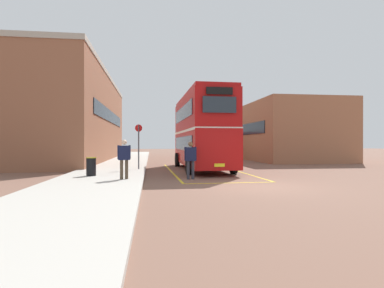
{
  "coord_description": "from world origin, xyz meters",
  "views": [
    {
      "loc": [
        -4.17,
        -11.84,
        1.7
      ],
      "look_at": [
        -1.24,
        10.48,
        1.65
      ],
      "focal_mm": 29.3,
      "sensor_mm": 36.0,
      "label": 1
    }
  ],
  "objects_px": {
    "single_deck_bus": "(208,144)",
    "pedestrian_waiting_near": "(124,156)",
    "double_decker_bus": "(201,131)",
    "litter_bin": "(91,167)",
    "bus_stop_sign": "(139,142)",
    "pedestrian_boarding": "(191,157)"
  },
  "relations": [
    {
      "from": "single_deck_bus",
      "to": "pedestrian_waiting_near",
      "type": "height_order",
      "value": "single_deck_bus"
    },
    {
      "from": "double_decker_bus",
      "to": "litter_bin",
      "type": "xyz_separation_m",
      "value": [
        -6.07,
        -4.37,
        -1.92
      ]
    },
    {
      "from": "single_deck_bus",
      "to": "bus_stop_sign",
      "type": "relative_size",
      "value": 3.6
    },
    {
      "from": "litter_bin",
      "to": "bus_stop_sign",
      "type": "bearing_deg",
      "value": 60.49
    },
    {
      "from": "single_deck_bus",
      "to": "bus_stop_sign",
      "type": "distance_m",
      "value": 21.11
    },
    {
      "from": "single_deck_bus",
      "to": "litter_bin",
      "type": "xyz_separation_m",
      "value": [
        -9.99,
        -23.3,
        -1.05
      ]
    },
    {
      "from": "single_deck_bus",
      "to": "pedestrian_waiting_near",
      "type": "xyz_separation_m",
      "value": [
        -8.31,
        -24.93,
        -0.5
      ]
    },
    {
      "from": "pedestrian_boarding",
      "to": "pedestrian_waiting_near",
      "type": "distance_m",
      "value": 3.12
    },
    {
      "from": "pedestrian_boarding",
      "to": "litter_bin",
      "type": "bearing_deg",
      "value": 169.84
    },
    {
      "from": "single_deck_bus",
      "to": "pedestrian_waiting_near",
      "type": "distance_m",
      "value": 26.28
    },
    {
      "from": "litter_bin",
      "to": "bus_stop_sign",
      "type": "height_order",
      "value": "bus_stop_sign"
    },
    {
      "from": "single_deck_bus",
      "to": "litter_bin",
      "type": "distance_m",
      "value": 25.37
    },
    {
      "from": "single_deck_bus",
      "to": "litter_bin",
      "type": "height_order",
      "value": "single_deck_bus"
    },
    {
      "from": "litter_bin",
      "to": "bus_stop_sign",
      "type": "xyz_separation_m",
      "value": [
        2.11,
        3.72,
        1.18
      ]
    },
    {
      "from": "double_decker_bus",
      "to": "pedestrian_waiting_near",
      "type": "distance_m",
      "value": 7.56
    },
    {
      "from": "pedestrian_waiting_near",
      "to": "bus_stop_sign",
      "type": "xyz_separation_m",
      "value": [
        0.42,
        5.35,
        0.63
      ]
    },
    {
      "from": "double_decker_bus",
      "to": "bus_stop_sign",
      "type": "relative_size",
      "value": 3.62
    },
    {
      "from": "bus_stop_sign",
      "to": "litter_bin",
      "type": "bearing_deg",
      "value": -119.51
    },
    {
      "from": "pedestrian_boarding",
      "to": "litter_bin",
      "type": "height_order",
      "value": "pedestrian_boarding"
    },
    {
      "from": "pedestrian_boarding",
      "to": "bus_stop_sign",
      "type": "relative_size",
      "value": 0.66
    },
    {
      "from": "litter_bin",
      "to": "pedestrian_boarding",
      "type": "bearing_deg",
      "value": -10.16
    },
    {
      "from": "litter_bin",
      "to": "pedestrian_waiting_near",
      "type": "bearing_deg",
      "value": -44.06
    }
  ]
}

